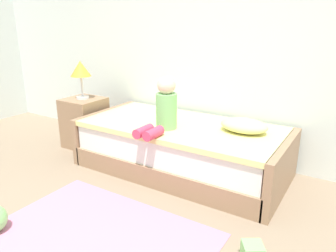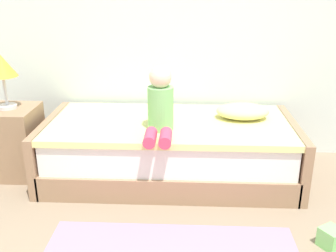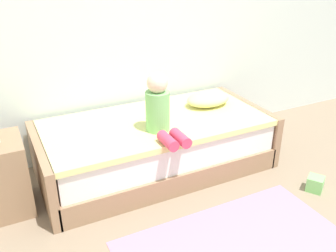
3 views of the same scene
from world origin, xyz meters
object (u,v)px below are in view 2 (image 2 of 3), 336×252
object	(u,v)px
bed	(169,149)
nightstand	(13,141)
child_figure	(160,106)
table_lamp	(2,68)
pillow	(242,111)
toy_block	(331,238)

from	to	relation	value
bed	nightstand	bearing A→B (deg)	-179.02
bed	nightstand	distance (m)	1.35
bed	child_figure	xyz separation A→B (m)	(-0.06, -0.23, 0.46)
child_figure	bed	bearing A→B (deg)	74.95
table_lamp	bed	bearing A→B (deg)	0.98
nightstand	pillow	size ratio (longest dim) A/B	1.36
bed	child_figure	size ratio (longest dim) A/B	4.14
nightstand	table_lamp	distance (m)	0.64
table_lamp	toy_block	world-z (taller)	table_lamp
table_lamp	pillow	distance (m)	2.00
bed	toy_block	size ratio (longest dim) A/B	16.31
table_lamp	pillow	world-z (taller)	table_lamp
bed	table_lamp	bearing A→B (deg)	-179.02
pillow	table_lamp	bearing A→B (deg)	-176.41
bed	table_lamp	size ratio (longest dim) A/B	4.69
bed	nightstand	xyz separation A→B (m)	(-1.35, -0.02, 0.05)
table_lamp	pillow	size ratio (longest dim) A/B	1.02
bed	toy_block	bearing A→B (deg)	-41.13
bed	pillow	size ratio (longest dim) A/B	4.80
nightstand	toy_block	world-z (taller)	nightstand
table_lamp	child_figure	world-z (taller)	table_lamp
table_lamp	child_figure	xyz separation A→B (m)	(1.29, -0.21, -0.23)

